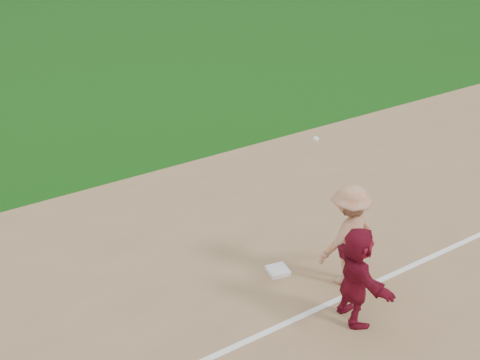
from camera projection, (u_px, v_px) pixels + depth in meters
ground at (289, 283)px, 10.08m from camera, size 160.00×160.00×0.00m
foul_line at (319, 308)px, 9.47m from camera, size 60.00×0.10×0.01m
first_base at (278, 271)px, 10.30m from camera, size 0.40×0.40×0.08m
base_runner at (356, 276)px, 8.90m from camera, size 0.81×1.56×1.61m
first_base_play at (348, 236)px, 9.71m from camera, size 1.20×0.84×2.60m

